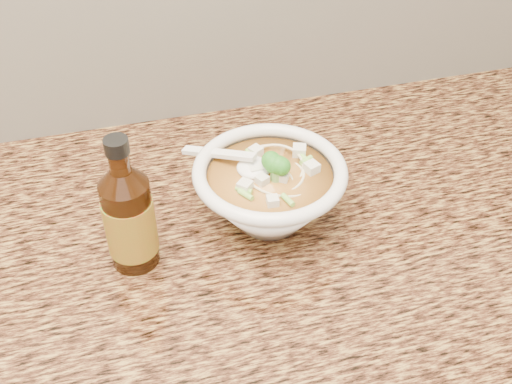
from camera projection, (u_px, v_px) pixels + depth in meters
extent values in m
cylinder|color=white|center=(269.00, 216.00, 0.94)|extent=(0.09, 0.09, 0.01)
torus|color=white|center=(270.00, 171.00, 0.89)|extent=(0.22, 0.22, 0.02)
torus|color=beige|center=(270.00, 179.00, 0.89)|extent=(0.12, 0.12, 0.00)
torus|color=beige|center=(276.00, 170.00, 0.90)|extent=(0.14, 0.14, 0.00)
torus|color=beige|center=(268.00, 184.00, 0.88)|extent=(0.15, 0.15, 0.00)
torus|color=beige|center=(259.00, 183.00, 0.89)|extent=(0.13, 0.13, 0.00)
torus|color=beige|center=(267.00, 182.00, 0.89)|extent=(0.14, 0.14, 0.00)
torus|color=beige|center=(279.00, 173.00, 0.91)|extent=(0.08, 0.08, 0.00)
cube|color=silver|center=(283.00, 175.00, 0.88)|extent=(0.02, 0.02, 0.02)
cube|color=silver|center=(261.00, 156.00, 0.92)|extent=(0.02, 0.02, 0.02)
cube|color=silver|center=(259.00, 177.00, 0.88)|extent=(0.02, 0.02, 0.02)
cube|color=silver|center=(288.00, 189.00, 0.86)|extent=(0.02, 0.02, 0.01)
cube|color=silver|center=(286.00, 186.00, 0.87)|extent=(0.02, 0.02, 0.02)
cube|color=silver|center=(257.00, 199.00, 0.85)|extent=(0.02, 0.02, 0.02)
cube|color=silver|center=(285.00, 169.00, 0.89)|extent=(0.02, 0.02, 0.02)
cube|color=silver|center=(250.00, 174.00, 0.88)|extent=(0.03, 0.03, 0.02)
ellipsoid|color=#196014|center=(276.00, 168.00, 0.87)|extent=(0.04, 0.04, 0.04)
cylinder|color=#8DD351|center=(252.00, 189.00, 0.86)|extent=(0.02, 0.02, 0.01)
cylinder|color=#8DD351|center=(252.00, 197.00, 0.85)|extent=(0.02, 0.02, 0.01)
cylinder|color=#8DD351|center=(310.00, 173.00, 0.89)|extent=(0.02, 0.02, 0.01)
cylinder|color=#8DD351|center=(224.00, 167.00, 0.90)|extent=(0.02, 0.01, 0.01)
cylinder|color=#8DD351|center=(270.00, 156.00, 0.92)|extent=(0.02, 0.02, 0.01)
cylinder|color=#8DD351|center=(261.00, 154.00, 0.92)|extent=(0.02, 0.02, 0.01)
cylinder|color=#8DD351|center=(246.00, 173.00, 0.89)|extent=(0.02, 0.01, 0.01)
cylinder|color=#8DD351|center=(291.00, 172.00, 0.89)|extent=(0.02, 0.01, 0.01)
ellipsoid|color=white|center=(254.00, 168.00, 0.90)|extent=(0.05, 0.05, 0.02)
cube|color=white|center=(219.00, 153.00, 0.91)|extent=(0.10, 0.09, 0.03)
cylinder|color=#3F1D08|center=(130.00, 224.00, 0.84)|extent=(0.09, 0.09, 0.13)
cylinder|color=#3F1D08|center=(119.00, 162.00, 0.77)|extent=(0.03, 0.03, 0.03)
cylinder|color=black|center=(116.00, 146.00, 0.76)|extent=(0.04, 0.04, 0.02)
cylinder|color=red|center=(130.00, 225.00, 0.84)|extent=(0.09, 0.09, 0.08)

